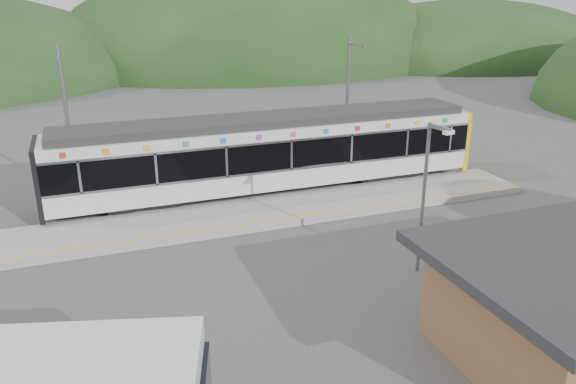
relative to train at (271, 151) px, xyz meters
name	(u,v)px	position (x,y,z in m)	size (l,w,h in m)	color
ground	(278,249)	(-1.78, -6.00, -2.06)	(120.00, 120.00, 0.00)	#4C4C4F
hills	(359,186)	(4.41, -0.71, -2.06)	(146.00, 149.00, 26.00)	#1E3D19
platform	(252,214)	(-1.78, -2.70, -1.91)	(26.00, 3.20, 0.30)	#9E9E99
yellow_line	(262,222)	(-1.78, -4.00, -1.76)	(26.00, 0.10, 0.01)	yellow
train	(271,151)	(0.00, 0.00, 0.00)	(20.44, 3.01, 3.74)	black
catenary_mast_west	(67,121)	(-8.78, 2.56, 1.58)	(0.18, 1.80, 7.00)	slate
catenary_mast_east	(348,101)	(5.22, 2.56, 1.58)	(0.18, 1.80, 7.00)	slate
lamp_post	(427,186)	(2.19, -9.48, 1.10)	(0.38, 0.98, 5.28)	slate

